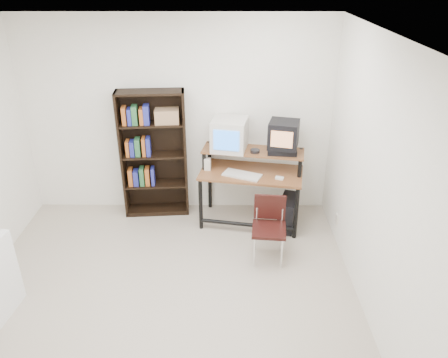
{
  "coord_description": "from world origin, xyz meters",
  "views": [
    {
      "loc": [
        0.62,
        -3.41,
        3.13
      ],
      "look_at": [
        0.6,
        1.1,
        0.87
      ],
      "focal_mm": 35.0,
      "sensor_mm": 36.0,
      "label": 1
    }
  ],
  "objects_px": {
    "crt_tv": "(284,134)",
    "bookshelf": "(154,152)",
    "pc_tower": "(288,213)",
    "crt_monitor": "(230,134)",
    "computer_desk": "(251,174)",
    "school_chair": "(269,222)"
  },
  "relations": [
    {
      "from": "computer_desk",
      "to": "bookshelf",
      "type": "xyz_separation_m",
      "value": [
        -1.27,
        0.26,
        0.18
      ]
    },
    {
      "from": "computer_desk",
      "to": "pc_tower",
      "type": "relative_size",
      "value": 3.06
    },
    {
      "from": "crt_monitor",
      "to": "pc_tower",
      "type": "distance_m",
      "value": 1.26
    },
    {
      "from": "pc_tower",
      "to": "bookshelf",
      "type": "xyz_separation_m",
      "value": [
        -1.75,
        0.41,
        0.67
      ]
    },
    {
      "from": "crt_monitor",
      "to": "crt_tv",
      "type": "bearing_deg",
      "value": 1.27
    },
    {
      "from": "computer_desk",
      "to": "crt_monitor",
      "type": "bearing_deg",
      "value": 160.94
    },
    {
      "from": "computer_desk",
      "to": "crt_tv",
      "type": "distance_m",
      "value": 0.65
    },
    {
      "from": "crt_tv",
      "to": "bookshelf",
      "type": "xyz_separation_m",
      "value": [
        -1.66,
        0.22,
        -0.34
      ]
    },
    {
      "from": "computer_desk",
      "to": "crt_monitor",
      "type": "distance_m",
      "value": 0.57
    },
    {
      "from": "bookshelf",
      "to": "school_chair",
      "type": "bearing_deg",
      "value": -40.55
    },
    {
      "from": "crt_tv",
      "to": "crt_monitor",
      "type": "bearing_deg",
      "value": -176.01
    },
    {
      "from": "crt_monitor",
      "to": "bookshelf",
      "type": "distance_m",
      "value": 1.04
    },
    {
      "from": "crt_monitor",
      "to": "bookshelf",
      "type": "height_order",
      "value": "bookshelf"
    },
    {
      "from": "bookshelf",
      "to": "pc_tower",
      "type": "bearing_deg",
      "value": -17.67
    },
    {
      "from": "pc_tower",
      "to": "crt_monitor",
      "type": "bearing_deg",
      "value": 176.42
    },
    {
      "from": "pc_tower",
      "to": "school_chair",
      "type": "xyz_separation_m",
      "value": [
        -0.31,
        -0.64,
        0.25
      ]
    },
    {
      "from": "crt_tv",
      "to": "bookshelf",
      "type": "relative_size",
      "value": 0.25
    },
    {
      "from": "crt_monitor",
      "to": "pc_tower",
      "type": "bearing_deg",
      "value": -10.36
    },
    {
      "from": "pc_tower",
      "to": "bookshelf",
      "type": "bearing_deg",
      "value": -174.99
    },
    {
      "from": "computer_desk",
      "to": "pc_tower",
      "type": "xyz_separation_m",
      "value": [
        0.48,
        -0.15,
        -0.49
      ]
    },
    {
      "from": "crt_tv",
      "to": "school_chair",
      "type": "height_order",
      "value": "crt_tv"
    },
    {
      "from": "crt_tv",
      "to": "bookshelf",
      "type": "bearing_deg",
      "value": -173.62
    }
  ]
}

